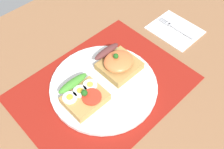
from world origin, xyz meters
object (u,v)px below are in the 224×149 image
Objects in this scene: plate at (104,86)px; fork at (175,27)px; napkin at (175,30)px; sandwich_egg_tomato at (83,96)px; sandwich_salmon at (118,63)px.

fork is (31.53, 1.13, -0.12)cm from plate.
napkin is at bearing -120.17° from fork.
fork is at bearing 59.83° from napkin.
sandwich_egg_tomato is 38.01cm from napkin.
napkin is (31.30, 0.74, -0.58)cm from plate.
sandwich_salmon is 0.82× the size of fork.
sandwich_salmon reaches higher than napkin.
napkin is (37.90, 0.67, -2.74)cm from sandwich_egg_tomato.
plate is 31.31cm from napkin.
plate is 6.95cm from sandwich_egg_tomato.
napkin is 0.65cm from fork.
napkin is at bearing 1.01° from sandwich_egg_tomato.
sandwich_egg_tomato is 38.22cm from fork.
sandwich_salmon is at bearing 178.45° from napkin.
plate is 2.84× the size of sandwich_egg_tomato.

